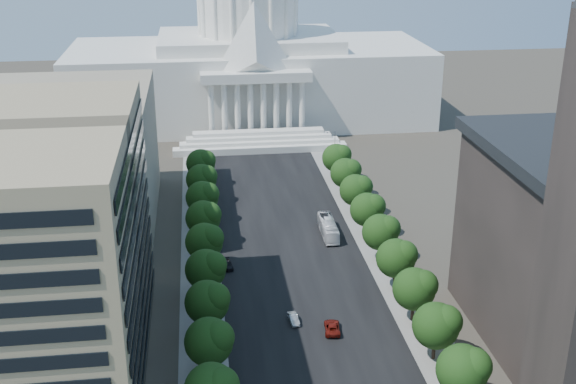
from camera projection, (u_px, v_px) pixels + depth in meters
name	position (u px, v px, depth m)	size (l,w,h in m)	color
road_asphalt	(283.00, 228.00, 164.76)	(30.00, 260.00, 0.01)	black
sidewalk_left	(199.00, 233.00, 162.51)	(8.00, 260.00, 0.02)	gray
sidewalk_right	(364.00, 224.00, 167.01)	(8.00, 260.00, 0.02)	gray
capitol	(249.00, 61.00, 245.08)	(120.00, 56.00, 73.00)	white
office_block_left	(2.00, 254.00, 107.45)	(40.00, 52.00, 40.00)	gray
office_block_left_far	(67.00, 161.00, 162.84)	(38.00, 52.00, 30.00)	gray
tree_l_c	(211.00, 341.00, 110.27)	(7.79, 7.60, 9.97)	#33261C
tree_l_d	(209.00, 301.00, 121.35)	(7.79, 7.60, 9.97)	#33261C
tree_l_e	(207.00, 268.00, 132.43)	(7.79, 7.60, 9.97)	#33261C
tree_l_f	(206.00, 241.00, 143.51)	(7.79, 7.60, 9.97)	#33261C
tree_l_g	(205.00, 217.00, 154.59)	(7.79, 7.60, 9.97)	#33261C
tree_l_h	(204.00, 196.00, 165.67)	(7.79, 7.60, 9.97)	#33261C
tree_l_i	(203.00, 178.00, 176.76)	(7.79, 7.60, 9.97)	#33261C
tree_l_j	(202.00, 163.00, 187.84)	(7.79, 7.60, 9.97)	#33261C
tree_r_b	(465.00, 369.00, 103.45)	(7.79, 7.60, 9.97)	#33261C
tree_r_c	(438.00, 325.00, 114.53)	(7.79, 7.60, 9.97)	#33261C
tree_r_d	(416.00, 288.00, 125.61)	(7.79, 7.60, 9.97)	#33261C
tree_r_e	(398.00, 257.00, 136.69)	(7.79, 7.60, 9.97)	#33261C
tree_r_f	(382.00, 231.00, 147.77)	(7.79, 7.60, 9.97)	#33261C
tree_r_g	(369.00, 209.00, 158.85)	(7.79, 7.60, 9.97)	#33261C
tree_r_h	(357.00, 189.00, 169.93)	(7.79, 7.60, 9.97)	#33261C
tree_r_i	(347.00, 172.00, 181.02)	(7.79, 7.60, 9.97)	#33261C
tree_r_j	(338.00, 157.00, 192.10)	(7.79, 7.60, 9.97)	#33261C
streetlight_b	(449.00, 330.00, 114.20)	(2.61, 0.44, 9.00)	gray
streetlight_c	(405.00, 259.00, 137.29)	(2.61, 0.44, 9.00)	gray
streetlight_d	(374.00, 209.00, 160.37)	(2.61, 0.44, 9.00)	gray
streetlight_e	(351.00, 171.00, 183.46)	(2.61, 0.44, 9.00)	gray
streetlight_f	(333.00, 142.00, 206.54)	(2.61, 0.44, 9.00)	gray
car_silver	(293.00, 319.00, 127.00)	(1.47, 4.22, 1.39)	#B2B5BA
car_red	(332.00, 327.00, 124.25)	(2.57, 5.57, 1.55)	#65120B
car_dark_b	(228.00, 265.00, 146.37)	(1.82, 4.48, 1.30)	black
city_bus	(328.00, 228.00, 160.65)	(3.00, 12.81, 3.57)	silver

